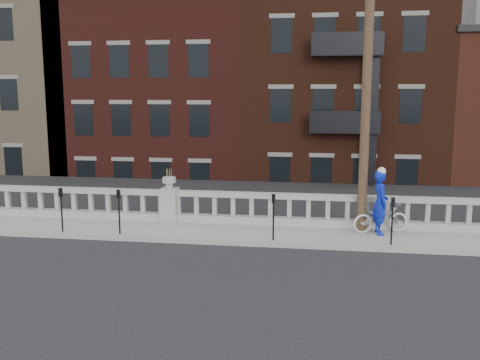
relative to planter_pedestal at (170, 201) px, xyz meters
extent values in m
plane|color=black|center=(0.00, -3.95, -0.83)|extent=(120.00, 120.00, 0.00)
cube|color=gray|center=(0.00, -0.95, -0.76)|extent=(32.00, 2.20, 0.15)
cube|color=gray|center=(0.00, 0.00, -0.56)|extent=(28.00, 0.34, 0.25)
cube|color=gray|center=(0.00, 0.00, 0.27)|extent=(28.00, 0.34, 0.16)
cube|color=gray|center=(0.00, 0.00, -0.13)|extent=(0.55, 0.55, 1.10)
cylinder|color=gray|center=(0.00, 0.00, 0.52)|extent=(0.24, 0.24, 0.20)
cylinder|color=gray|center=(0.00, 0.00, 0.70)|extent=(0.44, 0.44, 0.18)
cube|color=#605E59|center=(0.00, 0.35, -3.26)|extent=(36.00, 0.50, 5.15)
cube|color=black|center=(0.00, 22.00, -6.08)|extent=(80.00, 44.00, 0.50)
cube|color=#595651|center=(-2.00, 4.50, -3.83)|extent=(16.00, 7.00, 4.00)
cube|color=#401712|center=(-4.00, 16.00, 1.17)|extent=(10.00, 14.00, 14.00)
cube|color=black|center=(-4.00, 16.00, 8.32)|extent=(10.30, 14.30, 0.30)
cube|color=#38190F|center=(6.00, 16.00, 1.92)|extent=(10.00, 14.00, 15.50)
cylinder|color=#422D1E|center=(6.20, -0.35, 4.32)|extent=(0.28, 0.28, 10.00)
cylinder|color=black|center=(-2.89, -1.80, -0.13)|extent=(0.05, 0.05, 1.10)
cube|color=black|center=(-2.89, -1.80, 0.55)|extent=(0.10, 0.08, 0.26)
cube|color=black|center=(-2.89, -1.85, 0.59)|extent=(0.06, 0.01, 0.08)
cylinder|color=black|center=(-1.06, -1.80, -0.13)|extent=(0.05, 0.05, 1.10)
cube|color=black|center=(-1.06, -1.80, 0.55)|extent=(0.10, 0.08, 0.26)
cube|color=black|center=(-1.06, -1.85, 0.59)|extent=(0.06, 0.01, 0.08)
cylinder|color=black|center=(3.59, -1.80, -0.13)|extent=(0.05, 0.05, 1.10)
cube|color=black|center=(3.59, -1.80, 0.55)|extent=(0.10, 0.08, 0.26)
cube|color=black|center=(3.59, -1.85, 0.59)|extent=(0.06, 0.01, 0.08)
cylinder|color=black|center=(6.92, -1.80, -0.13)|extent=(0.05, 0.05, 1.10)
cube|color=black|center=(6.92, -1.80, 0.55)|extent=(0.10, 0.08, 0.26)
cube|color=black|center=(6.92, -1.85, 0.59)|extent=(0.06, 0.01, 0.08)
imported|color=silver|center=(6.76, -0.46, -0.22)|extent=(1.86, 1.16, 0.92)
imported|color=#0C20B5|center=(6.71, -0.65, 0.29)|extent=(0.59, 0.78, 1.93)
camera|label=1|loc=(4.82, -16.77, 3.63)|focal=40.00mm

